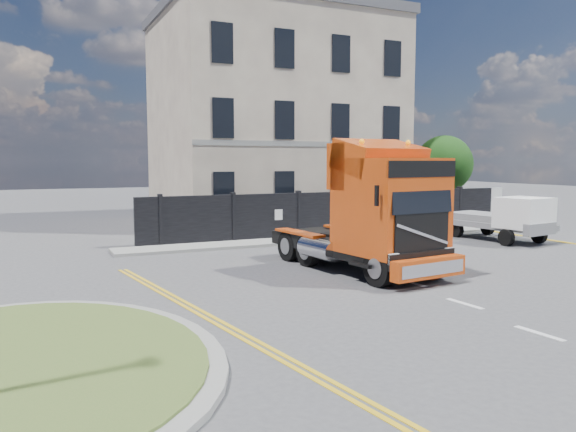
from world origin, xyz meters
name	(u,v)px	position (x,y,z in m)	size (l,w,h in m)	color
ground	(311,290)	(0.00, 0.00, 0.00)	(120.00, 120.00, 0.00)	#424244
traffic_island	(12,366)	(-7.00, -3.00, 0.08)	(6.80, 6.80, 0.17)	gray
hoarding_fence	(349,213)	(6.55, 9.00, 1.00)	(18.80, 0.25, 2.00)	black
georgian_building	(272,118)	(6.00, 16.50, 5.77)	(12.30, 10.30, 12.80)	beige
tree	(441,167)	(14.38, 12.10, 3.05)	(3.20, 3.20, 4.80)	#382619
pavement_far	(348,237)	(6.00, 8.10, 0.06)	(20.00, 1.60, 0.12)	gray
truck	(376,216)	(2.74, 1.11, 1.75)	(3.15, 6.75, 3.91)	black
flatbed_pickup	(513,218)	(11.52, 4.13, 1.03)	(2.51, 4.84, 1.92)	slate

